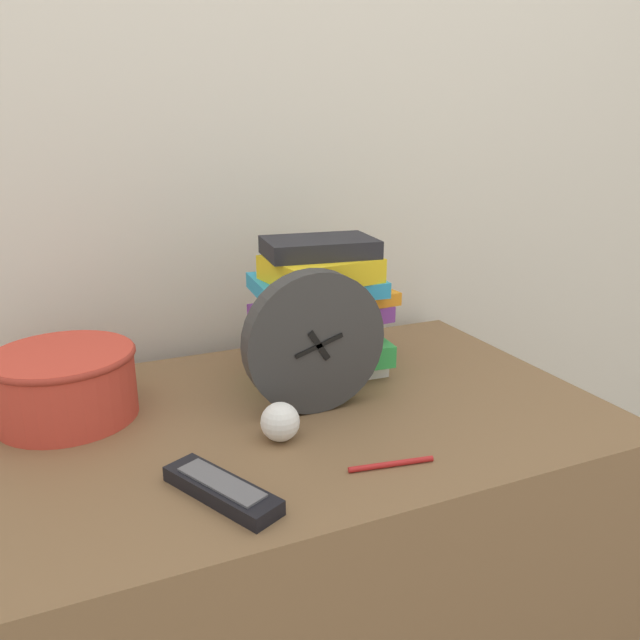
# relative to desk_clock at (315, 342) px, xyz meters

# --- Properties ---
(wall_back) EXTENTS (6.00, 0.04, 2.40)m
(wall_back) POSITION_rel_desk_clock_xyz_m (-0.05, 0.40, 0.31)
(wall_back) COLOR silver
(wall_back) RESTS_ON ground_plane
(desk) EXTENTS (1.03, 0.63, 0.77)m
(desk) POSITION_rel_desk_clock_xyz_m (-0.05, 0.01, -0.50)
(desk) COLOR brown
(desk) RESTS_ON ground_plane
(desk_clock) EXTENTS (0.23, 0.04, 0.23)m
(desk_clock) POSITION_rel_desk_clock_xyz_m (0.00, 0.00, 0.00)
(desk_clock) COLOR #333333
(desk_clock) RESTS_ON desk
(book_stack) EXTENTS (0.26, 0.20, 0.25)m
(book_stack) POSITION_rel_desk_clock_xyz_m (0.07, 0.14, 0.01)
(book_stack) COLOR white
(book_stack) RESTS_ON desk
(basket) EXTENTS (0.22, 0.22, 0.11)m
(basket) POSITION_rel_desk_clock_xyz_m (-0.37, 0.13, -0.06)
(basket) COLOR #C63D2D
(basket) RESTS_ON desk
(tv_remote) EXTENTS (0.12, 0.18, 0.02)m
(tv_remote) POSITION_rel_desk_clock_xyz_m (-0.21, -0.18, -0.11)
(tv_remote) COLOR black
(tv_remote) RESTS_ON desk
(crumpled_paper_ball) EXTENTS (0.06, 0.06, 0.06)m
(crumpled_paper_ball) POSITION_rel_desk_clock_xyz_m (-0.09, -0.07, -0.09)
(crumpled_paper_ball) COLOR white
(crumpled_paper_ball) RESTS_ON desk
(pen) EXTENTS (0.12, 0.03, 0.01)m
(pen) POSITION_rel_desk_clock_xyz_m (0.02, -0.21, -0.11)
(pen) COLOR #B21E1E
(pen) RESTS_ON desk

